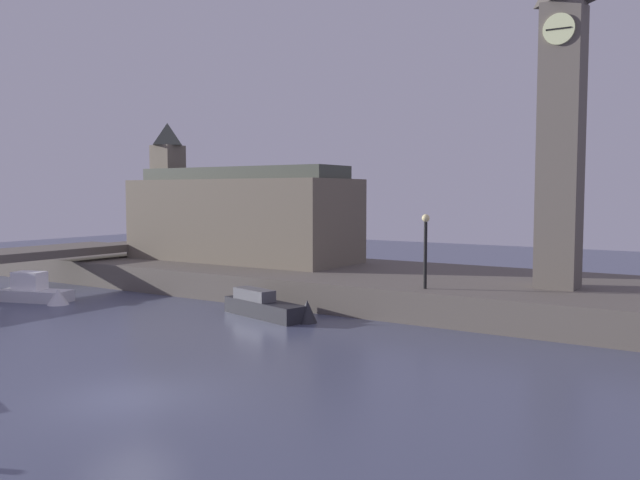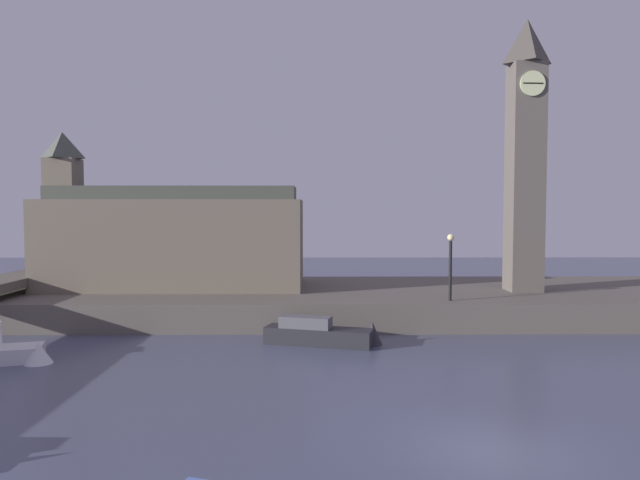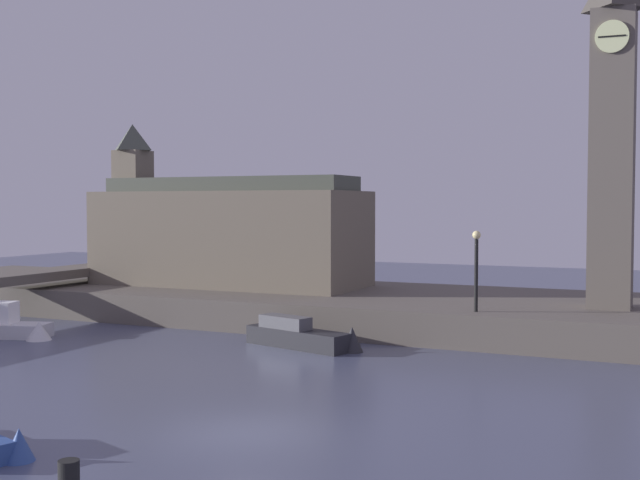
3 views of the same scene
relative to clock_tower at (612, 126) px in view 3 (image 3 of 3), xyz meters
name	(u,v)px [view 3 (image 3 of 3)]	position (x,y,z in m)	size (l,w,h in m)	color
ground_plane	(248,433)	(-7.47, -18.91, -9.46)	(120.00, 120.00, 0.00)	#474C66
far_embankment	(450,312)	(-7.47, 1.09, -8.71)	(70.00, 12.00, 1.50)	#5B544C
clock_tower	(612,126)	(0.00, 0.00, 0.00)	(2.00, 2.06, 15.47)	#5B544C
parliament_hall	(224,232)	(-20.82, 1.75, -4.99)	(15.31, 6.14, 9.33)	#6B6051
streetlamp	(476,260)	(-5.05, -3.67, -5.78)	(0.36, 0.36, 3.45)	black
boat_barge_dark	(307,337)	(-11.43, -7.01, -8.97)	(5.70, 2.51, 1.51)	#232328
boat_ferry_white	(11,326)	(-24.78, -10.20, -8.95)	(4.97, 2.55, 1.75)	silver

